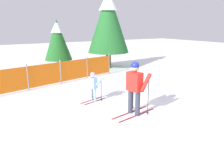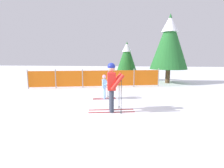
{
  "view_description": "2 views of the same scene",
  "coord_description": "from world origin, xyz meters",
  "px_view_note": "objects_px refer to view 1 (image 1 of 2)",
  "views": [
    {
      "loc": [
        -3.78,
        -5.1,
        2.8
      ],
      "look_at": [
        -0.21,
        0.81,
        0.92
      ],
      "focal_mm": 35.0,
      "sensor_mm": 36.0,
      "label": 1
    },
    {
      "loc": [
        0.98,
        -5.81,
        1.93
      ],
      "look_at": [
        0.15,
        0.96,
        0.86
      ],
      "focal_mm": 28.0,
      "sensor_mm": 36.0,
      "label": 2
    }
  ],
  "objects_px": {
    "conifer_near": "(108,21)",
    "safety_fence": "(45,75)",
    "skier_child": "(93,84)",
    "skier_adult": "(135,84)",
    "conifer_far": "(57,39)"
  },
  "relations": [
    {
      "from": "safety_fence",
      "to": "conifer_near",
      "type": "distance_m",
      "value": 6.02
    },
    {
      "from": "safety_fence",
      "to": "conifer_far",
      "type": "relative_size",
      "value": 2.55
    },
    {
      "from": "conifer_far",
      "to": "conifer_near",
      "type": "xyz_separation_m",
      "value": [
        3.07,
        -0.99,
        1.12
      ]
    },
    {
      "from": "conifer_far",
      "to": "skier_adult",
      "type": "bearing_deg",
      "value": -91.33
    },
    {
      "from": "skier_adult",
      "to": "conifer_near",
      "type": "distance_m",
      "value": 8.2
    },
    {
      "from": "skier_adult",
      "to": "conifer_far",
      "type": "bearing_deg",
      "value": 77.77
    },
    {
      "from": "conifer_near",
      "to": "safety_fence",
      "type": "bearing_deg",
      "value": -152.42
    },
    {
      "from": "safety_fence",
      "to": "skier_child",
      "type": "bearing_deg",
      "value": -70.1
    },
    {
      "from": "skier_child",
      "to": "conifer_near",
      "type": "bearing_deg",
      "value": 39.03
    },
    {
      "from": "skier_adult",
      "to": "safety_fence",
      "type": "relative_size",
      "value": 0.21
    },
    {
      "from": "skier_adult",
      "to": "conifer_near",
      "type": "relative_size",
      "value": 0.35
    },
    {
      "from": "safety_fence",
      "to": "conifer_far",
      "type": "bearing_deg",
      "value": 63.03
    },
    {
      "from": "skier_adult",
      "to": "conifer_far",
      "type": "xyz_separation_m",
      "value": [
        0.19,
        8.23,
        0.92
      ]
    },
    {
      "from": "skier_adult",
      "to": "skier_child",
      "type": "height_order",
      "value": "skier_adult"
    },
    {
      "from": "safety_fence",
      "to": "conifer_far",
      "type": "height_order",
      "value": "conifer_far"
    }
  ]
}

